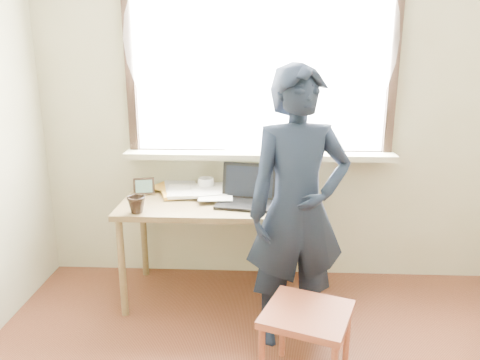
{
  "coord_description": "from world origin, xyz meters",
  "views": [
    {
      "loc": [
        -0.18,
        -1.25,
        1.65
      ],
      "look_at": [
        -0.29,
        0.95,
        1.02
      ],
      "focal_mm": 35.0,
      "sensor_mm": 36.0,
      "label": 1
    }
  ],
  "objects_px": {
    "mug_dark": "(136,205)",
    "work_chair": "(307,322)",
    "desk": "(220,211)",
    "laptop": "(247,194)",
    "mug_white": "(206,184)",
    "person": "(298,210)"
  },
  "relations": [
    {
      "from": "mug_white",
      "to": "desk",
      "type": "bearing_deg",
      "value": -61.84
    },
    {
      "from": "laptop",
      "to": "mug_white",
      "type": "xyz_separation_m",
      "value": [
        -0.29,
        0.25,
        -0.01
      ]
    },
    {
      "from": "mug_dark",
      "to": "work_chair",
      "type": "relative_size",
      "value": 0.22
    },
    {
      "from": "work_chair",
      "to": "person",
      "type": "height_order",
      "value": "person"
    },
    {
      "from": "mug_white",
      "to": "person",
      "type": "relative_size",
      "value": 0.07
    },
    {
      "from": "person",
      "to": "laptop",
      "type": "bearing_deg",
      "value": 113.11
    },
    {
      "from": "desk",
      "to": "work_chair",
      "type": "bearing_deg",
      "value": -59.61
    },
    {
      "from": "laptop",
      "to": "mug_dark",
      "type": "xyz_separation_m",
      "value": [
        -0.66,
        -0.22,
        -0.01
      ]
    },
    {
      "from": "mug_white",
      "to": "person",
      "type": "distance_m",
      "value": 0.89
    },
    {
      "from": "desk",
      "to": "mug_white",
      "type": "bearing_deg",
      "value": 118.16
    },
    {
      "from": "laptop",
      "to": "work_chair",
      "type": "height_order",
      "value": "laptop"
    },
    {
      "from": "mug_dark",
      "to": "person",
      "type": "relative_size",
      "value": 0.07
    },
    {
      "from": "mug_dark",
      "to": "person",
      "type": "distance_m",
      "value": 0.97
    },
    {
      "from": "laptop",
      "to": "person",
      "type": "relative_size",
      "value": 0.25
    },
    {
      "from": "person",
      "to": "mug_dark",
      "type": "bearing_deg",
      "value": 156.18
    },
    {
      "from": "work_chair",
      "to": "person",
      "type": "xyz_separation_m",
      "value": [
        -0.03,
        0.41,
        0.44
      ]
    },
    {
      "from": "mug_white",
      "to": "work_chair",
      "type": "relative_size",
      "value": 0.23
    },
    {
      "from": "laptop",
      "to": "mug_white",
      "type": "bearing_deg",
      "value": 139.29
    },
    {
      "from": "mug_white",
      "to": "work_chair",
      "type": "height_order",
      "value": "mug_white"
    },
    {
      "from": "desk",
      "to": "mug_dark",
      "type": "relative_size",
      "value": 11.61
    },
    {
      "from": "mug_dark",
      "to": "work_chair",
      "type": "xyz_separation_m",
      "value": [
        0.98,
        -0.6,
        -0.39
      ]
    },
    {
      "from": "desk",
      "to": "laptop",
      "type": "distance_m",
      "value": 0.22
    }
  ]
}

